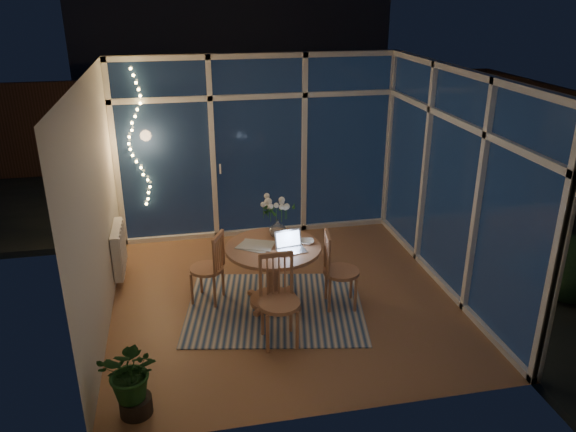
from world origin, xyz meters
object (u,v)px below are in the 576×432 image
at_px(laptop, 292,242).
at_px(flower_vase, 277,228).
at_px(chair_right, 341,270).
at_px(chair_left, 207,267).
at_px(chair_front, 279,302).
at_px(potted_plant, 132,377).
at_px(dining_table, 273,275).

xyz_separation_m(laptop, flower_vase, (-0.08, 0.41, -0.01)).
bearing_deg(chair_right, chair_left, 82.08).
height_order(chair_front, potted_plant, chair_front).
bearing_deg(flower_vase, chair_right, -35.22).
bearing_deg(chair_front, laptop, 67.03).
height_order(dining_table, potted_plant, potted_plant).
distance_m(chair_right, chair_front, 0.99).
relative_size(dining_table, chair_front, 1.12).
bearing_deg(dining_table, laptop, -42.67).
height_order(dining_table, chair_right, chair_right).
relative_size(laptop, flower_vase, 1.45).
xyz_separation_m(chair_right, laptop, (-0.56, 0.04, 0.38)).
xyz_separation_m(chair_right, chair_front, (-0.82, -0.56, 0.02)).
distance_m(chair_right, flower_vase, 0.87).
relative_size(chair_right, flower_vase, 4.40).
xyz_separation_m(chair_right, flower_vase, (-0.64, 0.45, 0.37)).
xyz_separation_m(chair_left, potted_plant, (-0.74, -1.77, -0.06)).
bearing_deg(laptop, chair_right, -13.40).
distance_m(chair_left, flower_vase, 0.93).
relative_size(chair_right, chair_front, 0.96).
relative_size(dining_table, chair_right, 1.16).
bearing_deg(potted_plant, laptop, 39.92).
xyz_separation_m(dining_table, chair_front, (-0.07, -0.77, 0.11)).
relative_size(chair_left, laptop, 2.87).
relative_size(chair_left, potted_plant, 1.15).
relative_size(chair_front, potted_plant, 1.26).
height_order(dining_table, flower_vase, flower_vase).
height_order(chair_right, laptop, laptop).
bearing_deg(laptop, potted_plant, -149.44).
height_order(chair_left, chair_right, chair_right).
relative_size(dining_table, potted_plant, 1.41).
bearing_deg(dining_table, flower_vase, 68.69).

